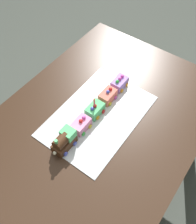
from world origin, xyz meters
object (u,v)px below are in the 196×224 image
(cake_car_tanker_bubblegum, at_px, (81,125))
(cake_car_gondola_coral, at_px, (108,96))
(dining_table, at_px, (99,131))
(cake_locomotive, at_px, (64,141))
(cake_car_flatbed_mint_green, at_px, (95,110))
(birthday_candle, at_px, (94,102))
(cake_car_hopper_lavender, at_px, (119,83))

(cake_car_tanker_bubblegum, xyz_separation_m, cake_car_gondola_coral, (0.24, 0.00, 0.00))
(dining_table, bearing_deg, cake_car_tanker_bubblegum, 155.16)
(dining_table, relative_size, cake_locomotive, 10.00)
(cake_locomotive, bearing_deg, cake_car_flatbed_mint_green, 0.00)
(dining_table, distance_m, birthday_candle, 0.22)
(cake_car_hopper_lavender, height_order, birthday_candle, birthday_candle)
(cake_locomotive, height_order, cake_car_hopper_lavender, cake_locomotive)
(cake_car_flatbed_mint_green, bearing_deg, dining_table, -116.98)
(cake_locomotive, xyz_separation_m, birthday_candle, (0.24, 0.00, 0.05))
(cake_locomotive, bearing_deg, dining_table, -11.06)
(dining_table, height_order, birthday_candle, birthday_candle)
(dining_table, height_order, cake_locomotive, cake_locomotive)
(cake_car_tanker_bubblegum, relative_size, cake_car_gondola_coral, 1.00)
(cake_locomotive, height_order, cake_car_gondola_coral, cake_locomotive)
(dining_table, xyz_separation_m, cake_locomotive, (-0.22, 0.04, 0.16))
(cake_car_gondola_coral, distance_m, birthday_candle, 0.14)
(cake_car_gondola_coral, bearing_deg, cake_locomotive, -180.00)
(cake_car_hopper_lavender, bearing_deg, cake_locomotive, -180.00)
(cake_car_tanker_bubblegum, xyz_separation_m, cake_car_flatbed_mint_green, (0.12, 0.00, 0.00))
(dining_table, xyz_separation_m, cake_car_gondola_coral, (0.14, 0.04, 0.14))
(cake_locomotive, xyz_separation_m, cake_car_tanker_bubblegum, (0.13, 0.00, -0.02))
(cake_locomotive, relative_size, birthday_candle, 2.47)
(cake_car_flatbed_mint_green, relative_size, cake_car_gondola_coral, 1.00)
(birthday_candle, bearing_deg, cake_car_flatbed_mint_green, 0.00)
(dining_table, height_order, cake_car_tanker_bubblegum, cake_car_tanker_bubblegum)
(cake_car_gondola_coral, height_order, birthday_candle, birthday_candle)
(cake_locomotive, bearing_deg, cake_car_hopper_lavender, 0.00)
(cake_car_gondola_coral, bearing_deg, cake_car_hopper_lavender, 0.00)
(cake_car_tanker_bubblegum, xyz_separation_m, birthday_candle, (0.11, 0.00, 0.07))
(cake_car_tanker_bubblegum, bearing_deg, cake_locomotive, -180.00)
(cake_car_tanker_bubblegum, height_order, cake_car_hopper_lavender, same)
(cake_car_tanker_bubblegum, bearing_deg, cake_car_hopper_lavender, 0.00)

